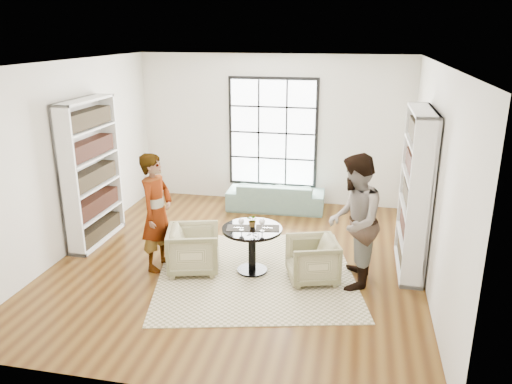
% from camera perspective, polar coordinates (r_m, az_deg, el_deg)
% --- Properties ---
extents(ground, '(6.00, 6.00, 0.00)m').
position_cam_1_polar(ground, '(7.86, -1.98, -7.85)').
color(ground, brown).
extents(room_shell, '(6.00, 6.01, 6.00)m').
position_cam_1_polar(room_shell, '(7.91, -1.14, 2.07)').
color(room_shell, silver).
rests_on(room_shell, ground).
extents(rug, '(3.41, 3.41, 0.01)m').
position_cam_1_polar(rug, '(7.48, -0.01, -9.21)').
color(rug, beige).
rests_on(rug, ground).
extents(pedestal_table, '(0.88, 0.88, 0.70)m').
position_cam_1_polar(pedestal_table, '(7.31, -0.45, -5.51)').
color(pedestal_table, black).
rests_on(pedestal_table, ground).
extents(sofa, '(1.93, 0.82, 0.56)m').
position_cam_1_polar(sofa, '(9.95, 2.28, -0.45)').
color(sofa, slate).
rests_on(sofa, ground).
extents(armchair_left, '(0.92, 0.90, 0.68)m').
position_cam_1_polar(armchair_left, '(7.48, -7.12, -6.50)').
color(armchair_left, '#BBB486').
rests_on(armchair_left, ground).
extents(armchair_right, '(0.87, 0.85, 0.63)m').
position_cam_1_polar(armchair_right, '(7.20, 6.42, -7.72)').
color(armchair_right, tan).
rests_on(armchair_right, ground).
extents(person_left, '(0.51, 0.70, 1.77)m').
position_cam_1_polar(person_left, '(7.47, -11.29, -2.27)').
color(person_left, gray).
rests_on(person_left, ground).
extents(person_right, '(0.77, 0.96, 1.88)m').
position_cam_1_polar(person_right, '(6.93, 11.13, -3.35)').
color(person_right, gray).
rests_on(person_right, ground).
extents(placemat_left, '(0.38, 0.31, 0.01)m').
position_cam_1_polar(placemat_left, '(7.23, -2.00, -4.13)').
color(placemat_left, black).
rests_on(placemat_left, pedestal_table).
extents(placemat_right, '(0.38, 0.31, 0.01)m').
position_cam_1_polar(placemat_right, '(7.22, 1.33, -4.16)').
color(placemat_right, black).
rests_on(placemat_right, pedestal_table).
extents(cutlery_left, '(0.17, 0.24, 0.01)m').
position_cam_1_polar(cutlery_left, '(7.23, -2.00, -4.08)').
color(cutlery_left, silver).
rests_on(cutlery_left, placemat_left).
extents(cutlery_right, '(0.17, 0.24, 0.01)m').
position_cam_1_polar(cutlery_right, '(7.22, 1.33, -4.11)').
color(cutlery_right, silver).
rests_on(cutlery_right, placemat_right).
extents(wine_glass_left, '(0.08, 0.08, 0.18)m').
position_cam_1_polar(wine_glass_left, '(7.11, -1.69, -3.41)').
color(wine_glass_left, silver).
rests_on(wine_glass_left, pedestal_table).
extents(wine_glass_right, '(0.09, 0.09, 0.19)m').
position_cam_1_polar(wine_glass_right, '(7.07, 0.71, -3.46)').
color(wine_glass_right, silver).
rests_on(wine_glass_right, pedestal_table).
extents(flower_centerpiece, '(0.20, 0.19, 0.19)m').
position_cam_1_polar(flower_centerpiece, '(7.26, -0.37, -3.27)').
color(flower_centerpiece, gray).
rests_on(flower_centerpiece, pedestal_table).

